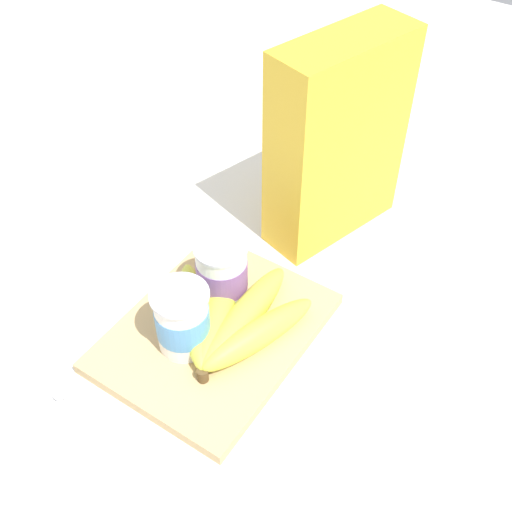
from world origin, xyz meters
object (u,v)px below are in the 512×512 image
at_px(cutting_board, 215,332).
at_px(yogurt_cup_back, 222,273).
at_px(banana_bunch, 230,320).
at_px(spoon, 54,408).
at_px(yogurt_cup_front, 182,320).
at_px(cereal_box, 337,141).

height_order(cutting_board, yogurt_cup_back, yogurt_cup_back).
xyz_separation_m(cutting_board, yogurt_cup_back, (0.05, 0.02, 0.05)).
height_order(banana_bunch, spoon, banana_bunch).
xyz_separation_m(banana_bunch, spoon, (-0.20, 0.11, -0.03)).
xyz_separation_m(yogurt_cup_back, banana_bunch, (-0.04, -0.04, -0.03)).
bearing_deg(yogurt_cup_back, yogurt_cup_front, -176.27).
height_order(cereal_box, yogurt_cup_back, cereal_box).
bearing_deg(spoon, cereal_box, -12.96).
distance_m(cutting_board, cereal_box, 0.31).
relative_size(cereal_box, yogurt_cup_front, 3.28).
distance_m(banana_bunch, spoon, 0.23).
bearing_deg(yogurt_cup_front, banana_bunch, -35.60).
xyz_separation_m(cutting_board, yogurt_cup_front, (-0.04, 0.02, 0.05)).
height_order(cereal_box, yogurt_cup_front, cereal_box).
relative_size(banana_bunch, spoon, 1.58).
bearing_deg(yogurt_cup_front, cutting_board, -23.29).
distance_m(cutting_board, yogurt_cup_back, 0.08).
bearing_deg(banana_bunch, spoon, 151.33).
bearing_deg(yogurt_cup_back, cutting_board, -156.05).
height_order(cutting_board, yogurt_cup_front, yogurt_cup_front).
relative_size(yogurt_cup_front, yogurt_cup_back, 0.99).
bearing_deg(yogurt_cup_front, spoon, 153.75).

